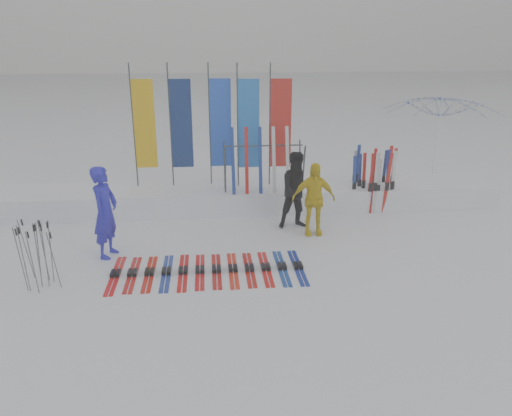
{
  "coord_description": "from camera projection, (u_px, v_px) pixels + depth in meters",
  "views": [
    {
      "loc": [
        -0.76,
        -8.25,
        4.38
      ],
      "look_at": [
        0.2,
        1.6,
        1.0
      ],
      "focal_mm": 35.0,
      "sensor_mm": 36.0,
      "label": 1
    }
  ],
  "objects": [
    {
      "name": "ground",
      "position": [
        254.0,
        287.0,
        9.26
      ],
      "size": [
        120.0,
        120.0,
        0.0
      ],
      "primitive_type": "plane",
      "color": "white",
      "rests_on": "ground"
    },
    {
      "name": "snow_bank",
      "position": [
        238.0,
        197.0,
        13.49
      ],
      "size": [
        14.0,
        1.6,
        0.6
      ],
      "primitive_type": "cube",
      "color": "white",
      "rests_on": "ground"
    },
    {
      "name": "person_blue",
      "position": [
        105.0,
        212.0,
        10.29
      ],
      "size": [
        0.65,
        0.81,
        1.95
      ],
      "primitive_type": "imported",
      "rotation": [
        0.0,
        0.0,
        1.28
      ],
      "color": "#1F1EB4",
      "rests_on": "ground"
    },
    {
      "name": "person_black",
      "position": [
        298.0,
        190.0,
        11.9
      ],
      "size": [
        0.98,
        0.8,
        1.86
      ],
      "primitive_type": "imported",
      "rotation": [
        0.0,
        0.0,
        0.11
      ],
      "color": "black",
      "rests_on": "ground"
    },
    {
      "name": "person_yellow",
      "position": [
        313.0,
        199.0,
        11.5
      ],
      "size": [
        1.02,
        0.45,
        1.72
      ],
      "primitive_type": "imported",
      "rotation": [
        0.0,
        0.0,
        -0.03
      ],
      "color": "yellow",
      "rests_on": "ground"
    },
    {
      "name": "tent_canopy",
      "position": [
        437.0,
        144.0,
        14.37
      ],
      "size": [
        3.72,
        3.77,
        2.95
      ],
      "primitive_type": "imported",
      "rotation": [
        0.0,
        0.0,
        -0.17
      ],
      "color": "white",
      "rests_on": "ground"
    },
    {
      "name": "ski_row",
      "position": [
        208.0,
        270.0,
        9.85
      ],
      "size": [
        3.76,
        1.69,
        0.07
      ],
      "color": "red",
      "rests_on": "ground"
    },
    {
      "name": "pole_cluster",
      "position": [
        37.0,
        256.0,
        9.11
      ],
      "size": [
        0.74,
        0.75,
        1.25
      ],
      "color": "#595B60",
      "rests_on": "ground"
    },
    {
      "name": "feather_flags",
      "position": [
        214.0,
        124.0,
        13.03
      ],
      "size": [
        4.13,
        0.26,
        3.2
      ],
      "color": "#383A3F",
      "rests_on": "ground"
    },
    {
      "name": "ski_rack",
      "position": [
        264.0,
        161.0,
        12.82
      ],
      "size": [
        2.04,
        0.8,
        1.23
      ],
      "color": "#383A3F",
      "rests_on": "ground"
    },
    {
      "name": "upright_skis",
      "position": [
        375.0,
        180.0,
        13.27
      ],
      "size": [
        1.25,
        1.06,
        1.67
      ],
      "color": "navy",
      "rests_on": "ground"
    }
  ]
}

